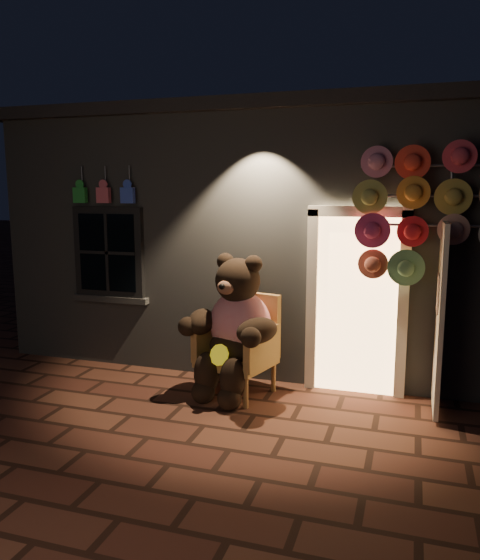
% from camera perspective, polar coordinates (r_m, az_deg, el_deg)
% --- Properties ---
extents(ground, '(60.00, 60.00, 0.00)m').
position_cam_1_polar(ground, '(5.75, -3.86, -14.95)').
color(ground, '#563021').
rests_on(ground, ground).
extents(shop_building, '(7.30, 5.95, 3.51)m').
position_cam_1_polar(shop_building, '(9.09, 5.34, 5.38)').
color(shop_building, slate).
rests_on(shop_building, ground).
extents(wicker_armchair, '(0.95, 0.90, 1.16)m').
position_cam_1_polar(wicker_armchair, '(6.45, 0.10, -6.69)').
color(wicker_armchair, '#AA7041').
rests_on(wicker_armchair, ground).
extents(teddy_bear, '(1.17, 1.05, 1.67)m').
position_cam_1_polar(teddy_bear, '(6.27, -0.53, -4.98)').
color(teddy_bear, red).
rests_on(teddy_bear, ground).
extents(hat_rack, '(1.62, 0.22, 2.85)m').
position_cam_1_polar(hat_rack, '(6.15, 19.04, 7.17)').
color(hat_rack, '#59595E').
rests_on(hat_rack, ground).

